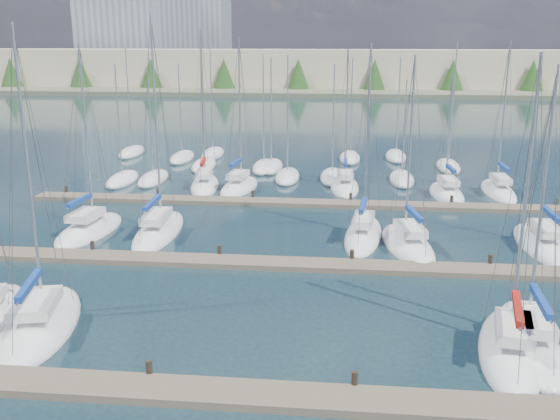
# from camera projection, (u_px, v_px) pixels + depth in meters

# --- Properties ---
(ground) EXTENTS (400.00, 400.00, 0.00)m
(ground) POSITION_uv_depth(u_px,v_px,m) (318.00, 143.00, 78.83)
(ground) COLOR #1D333B
(ground) RESTS_ON ground
(dock_near) EXTENTS (44.00, 1.93, 1.10)m
(dock_near) POSITION_uv_depth(u_px,v_px,m) (247.00, 395.00, 23.23)
(dock_near) COLOR #6B5E4C
(dock_near) RESTS_ON ground
(dock_mid) EXTENTS (44.00, 1.93, 1.10)m
(dock_mid) POSITION_uv_depth(u_px,v_px,m) (284.00, 264.00, 36.65)
(dock_mid) COLOR #6B5E4C
(dock_mid) RESTS_ON ground
(dock_far) EXTENTS (44.00, 1.93, 1.10)m
(dock_far) POSITION_uv_depth(u_px,v_px,m) (301.00, 203.00, 50.06)
(dock_far) COLOR #6B5E4C
(dock_far) RESTS_ON ground
(sailboat_p) EXTENTS (2.72, 7.51, 12.77)m
(sailboat_p) POSITION_uv_depth(u_px,v_px,m) (345.00, 186.00, 55.40)
(sailboat_p) COLOR white
(sailboat_p) RESTS_ON ground
(sailboat_i) EXTENTS (3.02, 9.56, 15.27)m
(sailboat_i) POSITION_uv_depth(u_px,v_px,m) (159.00, 231.00, 42.74)
(sailboat_i) COLOR white
(sailboat_i) RESTS_ON ground
(sailboat_r) EXTENTS (2.45, 8.22, 13.47)m
(sailboat_r) POSITION_uv_depth(u_px,v_px,m) (498.00, 191.00, 53.76)
(sailboat_r) COLOR white
(sailboat_r) RESTS_ON ground
(sailboat_k) EXTENTS (3.34, 9.02, 13.39)m
(sailboat_k) POSITION_uv_depth(u_px,v_px,m) (363.00, 235.00, 41.95)
(sailboat_k) COLOR white
(sailboat_k) RESTS_ON ground
(sailboat_n) EXTENTS (3.48, 8.27, 14.46)m
(sailboat_n) POSITION_uv_depth(u_px,v_px,m) (205.00, 185.00, 55.92)
(sailboat_n) COLOR white
(sailboat_n) RESTS_ON ground
(sailboat_q) EXTENTS (3.01, 7.39, 10.76)m
(sailboat_q) POSITION_uv_depth(u_px,v_px,m) (446.00, 193.00, 52.99)
(sailboat_q) COLOR white
(sailboat_q) RESTS_ON ground
(sailboat_l) EXTENTS (4.08, 8.73, 12.74)m
(sailboat_l) POSITION_uv_depth(u_px,v_px,m) (408.00, 244.00, 40.02)
(sailboat_l) COLOR white
(sailboat_l) RESTS_ON ground
(sailboat_m) EXTENTS (2.73, 8.75, 12.19)m
(sailboat_m) POSITION_uv_depth(u_px,v_px,m) (541.00, 244.00, 40.04)
(sailboat_m) COLOR white
(sailboat_m) RESTS_ON ground
(sailboat_o) EXTENTS (3.58, 7.60, 13.81)m
(sailboat_o) POSITION_uv_depth(u_px,v_px,m) (239.00, 187.00, 55.28)
(sailboat_o) COLOR white
(sailboat_o) RESTS_ON ground
(sailboat_h) EXTENTS (3.70, 8.18, 13.38)m
(sailboat_h) POSITION_uv_depth(u_px,v_px,m) (89.00, 230.00, 43.04)
(sailboat_h) COLOR white
(sailboat_h) RESTS_ON ground
(sailboat_f) EXTENTS (2.97, 8.61, 12.19)m
(sailboat_f) POSITION_uv_depth(u_px,v_px,m) (530.00, 341.00, 27.32)
(sailboat_f) COLOR white
(sailboat_f) RESTS_ON ground
(sailboat_c) EXTENTS (5.07, 9.21, 14.39)m
(sailboat_c) POSITION_uv_depth(u_px,v_px,m) (40.00, 323.00, 29.01)
(sailboat_c) COLOR white
(sailboat_c) RESTS_ON ground
(sailboat_e) EXTENTS (4.22, 8.66, 13.22)m
(sailboat_e) POSITION_uv_depth(u_px,v_px,m) (511.00, 349.00, 26.59)
(sailboat_e) COLOR white
(sailboat_e) RESTS_ON ground
(distant_boats) EXTENTS (36.93, 20.75, 13.30)m
(distant_boats) POSITION_uv_depth(u_px,v_px,m) (268.00, 166.00, 63.63)
(distant_boats) COLOR #9EA0A5
(distant_boats) RESTS_ON ground
(shoreline) EXTENTS (400.00, 60.00, 38.00)m
(shoreline) POSITION_uv_depth(u_px,v_px,m) (283.00, 59.00, 164.17)
(shoreline) COLOR #666B51
(shoreline) RESTS_ON ground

